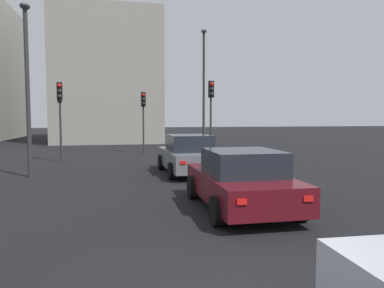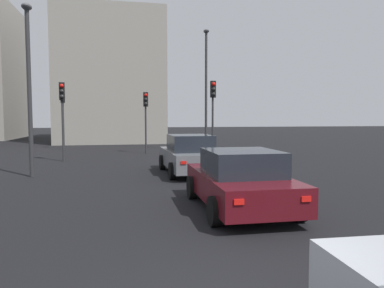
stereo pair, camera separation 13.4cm
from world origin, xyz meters
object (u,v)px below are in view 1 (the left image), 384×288
at_px(traffic_light_near_left, 60,107).
at_px(street_lamp_far, 204,81).
at_px(car_grey_left_lead, 188,155).
at_px(traffic_light_far_right, 60,105).
at_px(street_lamp_kerbside, 27,74).
at_px(traffic_light_far_left, 211,103).
at_px(traffic_light_near_right, 143,109).
at_px(car_maroon_left_second, 241,180).

distance_m(traffic_light_near_left, street_lamp_far, 10.45).
height_order(car_grey_left_lead, traffic_light_near_left, traffic_light_near_left).
bearing_deg(traffic_light_far_right, street_lamp_kerbside, -12.12).
bearing_deg(traffic_light_far_left, car_grey_left_lead, -25.69).
distance_m(traffic_light_near_right, traffic_light_far_left, 5.07).
height_order(car_grey_left_lead, traffic_light_far_right, traffic_light_far_right).
xyz_separation_m(car_maroon_left_second, traffic_light_near_left, (18.64, 6.98, 2.31)).
bearing_deg(traffic_light_near_right, traffic_light_far_right, -57.46).
bearing_deg(street_lamp_far, car_grey_left_lead, 162.74).
bearing_deg(car_maroon_left_second, street_lamp_kerbside, 45.89).
xyz_separation_m(car_grey_left_lead, street_lamp_far, (9.10, -2.83, 3.92)).
bearing_deg(street_lamp_far, traffic_light_far_right, 114.70).
distance_m(traffic_light_far_left, street_lamp_far, 4.58).
bearing_deg(car_maroon_left_second, traffic_light_near_left, 21.01).
xyz_separation_m(car_grey_left_lead, traffic_light_near_right, (8.61, 1.18, 2.02)).
bearing_deg(traffic_light_near_left, street_lamp_far, 68.83).
relative_size(car_maroon_left_second, street_lamp_kerbside, 0.65).
bearing_deg(traffic_light_far_right, traffic_light_near_left, -178.70).
relative_size(traffic_light_near_left, traffic_light_far_left, 0.99).
xyz_separation_m(car_maroon_left_second, traffic_light_far_right, (11.01, 5.83, 2.20)).
relative_size(traffic_light_near_left, traffic_light_far_right, 1.04).
bearing_deg(traffic_light_near_right, traffic_light_near_left, -131.79).
bearing_deg(street_lamp_kerbside, car_grey_left_lead, -93.31).
relative_size(traffic_light_near_right, street_lamp_far, 0.48).
bearing_deg(traffic_light_near_right, traffic_light_far_left, 37.40).
height_order(car_maroon_left_second, traffic_light_near_right, traffic_light_near_right).
height_order(traffic_light_near_left, traffic_light_far_right, traffic_light_near_left).
relative_size(car_maroon_left_second, traffic_light_near_right, 1.09).
xyz_separation_m(traffic_light_far_left, street_lamp_kerbside, (-4.51, 8.29, 0.82)).
bearing_deg(street_lamp_kerbside, traffic_light_far_left, -61.47).
bearing_deg(car_grey_left_lead, traffic_light_near_right, 6.19).
bearing_deg(street_lamp_kerbside, street_lamp_far, -45.48).
height_order(traffic_light_near_right, traffic_light_far_right, traffic_light_far_right).
bearing_deg(street_lamp_far, traffic_light_far_left, 171.84).
distance_m(traffic_light_far_left, street_lamp_kerbside, 9.47).
height_order(car_grey_left_lead, traffic_light_far_left, traffic_light_far_left).
relative_size(car_grey_left_lead, street_lamp_far, 0.54).
distance_m(car_grey_left_lead, street_lamp_kerbside, 6.83).
bearing_deg(street_lamp_kerbside, traffic_light_far_right, -4.91).
height_order(traffic_light_near_right, traffic_light_far_left, traffic_light_far_left).
relative_size(traffic_light_near_left, street_lamp_far, 0.53).
relative_size(car_grey_left_lead, traffic_light_near_left, 1.03).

